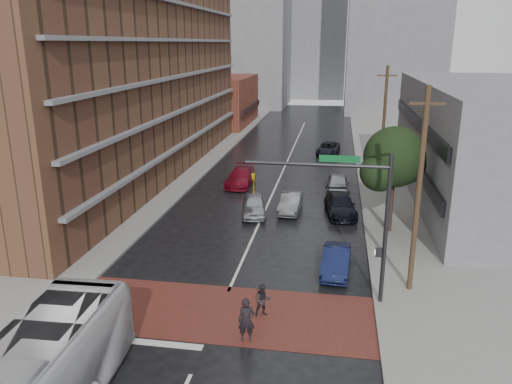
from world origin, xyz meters
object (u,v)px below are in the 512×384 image
(car_travel_a, at_px, (254,205))
(car_travel_c, at_px, (241,177))
(car_parked_far, at_px, (338,184))
(pedestrian_b, at_px, (263,301))
(car_parked_mid, at_px, (340,205))
(suv_travel, at_px, (328,149))
(pedestrian_a, at_px, (247,320))
(car_travel_b, at_px, (291,203))
(car_parked_near, at_px, (336,261))

(car_travel_a, relative_size, car_travel_c, 0.84)
(car_parked_far, bearing_deg, pedestrian_b, -100.21)
(car_parked_far, bearing_deg, car_travel_a, -133.09)
(car_parked_mid, bearing_deg, suv_travel, 85.79)
(pedestrian_a, relative_size, suv_travel, 0.40)
(suv_travel, bearing_deg, pedestrian_a, -86.90)
(car_travel_b, relative_size, suv_travel, 0.86)
(pedestrian_a, distance_m, car_parked_far, 22.35)
(pedestrian_a, xyz_separation_m, car_travel_a, (-2.30, 15.55, -0.23))
(pedestrian_a, height_order, car_travel_c, pedestrian_a)
(car_travel_b, height_order, car_parked_far, car_parked_far)
(car_travel_a, xyz_separation_m, suv_travel, (4.72, 21.11, -0.06))
(car_travel_c, bearing_deg, pedestrian_b, -75.75)
(pedestrian_a, relative_size, car_parked_far, 0.42)
(car_parked_mid, bearing_deg, car_travel_c, 135.19)
(pedestrian_a, xyz_separation_m, car_travel_b, (0.22, 16.62, -0.27))
(car_travel_a, relative_size, car_parked_near, 1.03)
(suv_travel, xyz_separation_m, car_parked_far, (1.12, -14.60, 0.10))
(car_travel_a, height_order, car_parked_near, car_travel_a)
(car_travel_b, height_order, car_parked_near, car_travel_b)
(pedestrian_b, distance_m, car_travel_c, 21.54)
(car_travel_b, bearing_deg, car_parked_far, 60.92)
(suv_travel, distance_m, car_parked_far, 14.64)
(car_travel_b, height_order, suv_travel, car_travel_b)
(pedestrian_b, relative_size, car_travel_a, 0.36)
(car_parked_near, xyz_separation_m, car_parked_far, (0.00, 15.00, 0.09))
(suv_travel, xyz_separation_m, car_parked_mid, (1.33, -20.02, 0.04))
(pedestrian_a, xyz_separation_m, car_parked_mid, (3.76, 16.64, -0.24))
(car_travel_a, relative_size, car_parked_mid, 0.87)
(pedestrian_a, distance_m, car_parked_mid, 17.06)
(suv_travel, bearing_deg, car_travel_b, -89.41)
(car_parked_mid, bearing_deg, car_parked_far, 84.21)
(car_travel_a, distance_m, car_parked_mid, 6.15)
(car_parked_near, bearing_deg, pedestrian_b, -118.70)
(pedestrian_a, bearing_deg, car_parked_near, 51.75)
(suv_travel, bearing_deg, pedestrian_b, -86.52)
(car_travel_a, distance_m, suv_travel, 21.63)
(pedestrian_b, relative_size, suv_travel, 0.32)
(pedestrian_a, height_order, car_travel_a, pedestrian_a)
(pedestrian_b, xyz_separation_m, suv_travel, (2.06, 34.62, -0.11))
(pedestrian_a, height_order, car_parked_mid, pedestrian_a)
(suv_travel, bearing_deg, car_parked_far, -78.72)
(pedestrian_b, bearing_deg, car_travel_b, 68.45)
(pedestrian_b, relative_size, car_travel_b, 0.37)
(car_travel_c, relative_size, car_parked_far, 1.12)
(pedestrian_b, xyz_separation_m, car_parked_mid, (3.39, 14.59, -0.06))
(pedestrian_b, xyz_separation_m, car_travel_a, (-2.67, 13.51, -0.05))
(suv_travel, height_order, car_parked_near, car_parked_near)
(car_parked_near, bearing_deg, suv_travel, 95.81)
(car_parked_far, bearing_deg, suv_travel, 93.21)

